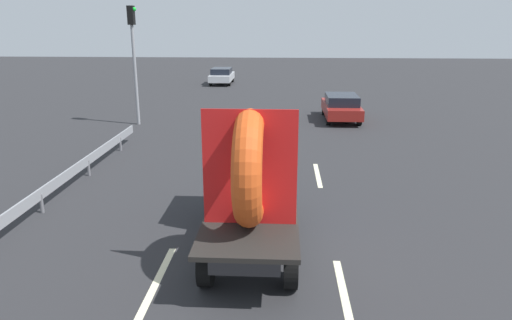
# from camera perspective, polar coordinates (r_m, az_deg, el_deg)

# --- Properties ---
(ground_plane) EXTENTS (120.00, 120.00, 0.00)m
(ground_plane) POSITION_cam_1_polar(r_m,az_deg,el_deg) (11.52, 1.47, -10.08)
(ground_plane) COLOR #28282B
(flatbed_truck) EXTENTS (2.02, 5.43, 3.52)m
(flatbed_truck) POSITION_cam_1_polar(r_m,az_deg,el_deg) (11.23, -0.14, -1.51)
(flatbed_truck) COLOR black
(flatbed_truck) RESTS_ON ground_plane
(distant_sedan) EXTENTS (1.81, 4.22, 1.38)m
(distant_sedan) POSITION_cam_1_polar(r_m,az_deg,el_deg) (25.87, 10.30, 6.41)
(distant_sedan) COLOR black
(distant_sedan) RESTS_ON ground_plane
(traffic_light) EXTENTS (0.42, 0.36, 5.88)m
(traffic_light) POSITION_cam_1_polar(r_m,az_deg,el_deg) (24.78, -14.62, 12.91)
(traffic_light) COLOR gray
(traffic_light) RESTS_ON ground_plane
(guardrail) EXTENTS (0.10, 13.17, 0.71)m
(guardrail) POSITION_cam_1_polar(r_m,az_deg,el_deg) (15.75, -21.97, -1.83)
(guardrail) COLOR gray
(guardrail) RESTS_ON ground_plane
(lane_dash_left_near) EXTENTS (0.16, 2.95, 0.01)m
(lane_dash_left_near) POSITION_cam_1_polar(r_m,az_deg,el_deg) (10.19, -11.97, -14.25)
(lane_dash_left_near) COLOR beige
(lane_dash_left_near) RESTS_ON ground_plane
(lane_dash_left_far) EXTENTS (0.16, 2.11, 0.01)m
(lane_dash_left_far) POSITION_cam_1_polar(r_m,az_deg,el_deg) (16.85, -5.54, -1.38)
(lane_dash_left_far) COLOR beige
(lane_dash_left_far) RESTS_ON ground_plane
(lane_dash_right_near) EXTENTS (0.16, 2.38, 0.01)m
(lane_dash_right_near) POSITION_cam_1_polar(r_m,az_deg,el_deg) (9.88, 10.49, -15.24)
(lane_dash_right_near) COLOR beige
(lane_dash_right_near) RESTS_ON ground_plane
(lane_dash_right_far) EXTENTS (0.16, 2.63, 0.01)m
(lane_dash_right_far) POSITION_cam_1_polar(r_m,az_deg,el_deg) (16.52, 7.49, -1.81)
(lane_dash_right_far) COLOR beige
(lane_dash_right_far) RESTS_ON ground_plane
(oncoming_car) EXTENTS (1.76, 4.11, 1.34)m
(oncoming_car) POSITION_cam_1_polar(r_m,az_deg,el_deg) (40.67, -4.17, 10.19)
(oncoming_car) COLOR black
(oncoming_car) RESTS_ON ground_plane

